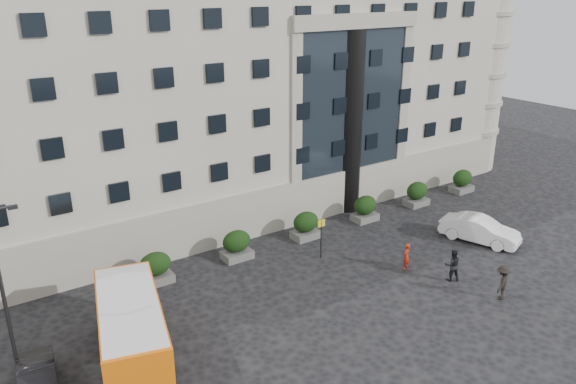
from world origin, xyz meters
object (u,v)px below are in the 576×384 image
at_px(bus_stop_sign, 321,232).
at_px(parked_car_b, 38,383).
at_px(hedge_c, 306,225).
at_px(street_lamp, 4,292).
at_px(hedge_d, 365,208).
at_px(minibus, 132,332).
at_px(pedestrian_c, 502,282).
at_px(hedge_b, 237,245).
at_px(hedge_e, 417,194).
at_px(pedestrian_a, 406,256).
at_px(white_taxi, 480,230).
at_px(hedge_f, 462,181).
at_px(hedge_a, 156,268).
at_px(pedestrian_b, 452,265).

xyz_separation_m(bus_stop_sign, parked_car_b, (-17.00, -3.34, -1.04)).
height_order(hedge_c, street_lamp, street_lamp).
bearing_deg(hedge_d, minibus, -161.53).
bearing_deg(hedge_d, parked_car_b, -165.11).
relative_size(bus_stop_sign, pedestrian_c, 1.30).
xyz_separation_m(hedge_b, hedge_e, (15.60, 0.00, 0.00)).
relative_size(hedge_d, parked_car_b, 0.44).
bearing_deg(hedge_d, pedestrian_a, -112.88).
height_order(hedge_e, minibus, minibus).
bearing_deg(hedge_c, bus_stop_sign, -107.82).
height_order(bus_stop_sign, pedestrian_c, bus_stop_sign).
height_order(pedestrian_a, pedestrian_c, pedestrian_c).
xyz_separation_m(hedge_b, white_taxi, (14.23, -6.80, -0.10)).
height_order(hedge_d, pedestrian_c, pedestrian_c).
bearing_deg(hedge_c, hedge_f, 0.00).
xyz_separation_m(hedge_e, hedge_f, (5.20, 0.00, 0.00)).
height_order(hedge_a, hedge_b, same).
distance_m(pedestrian_a, pedestrian_c, 5.54).
distance_m(hedge_d, minibus, 20.27).
height_order(street_lamp, minibus, street_lamp).
bearing_deg(minibus, hedge_e, 29.31).
bearing_deg(hedge_b, pedestrian_c, -52.33).
height_order(hedge_c, white_taxi, hedge_c).
xyz_separation_m(hedge_a, hedge_d, (15.60, 0.00, 0.00)).
bearing_deg(hedge_e, hedge_a, 180.00).
xyz_separation_m(minibus, parked_car_b, (-3.89, 0.28, -1.04)).
xyz_separation_m(hedge_c, hedge_f, (15.60, 0.00, 0.00)).
bearing_deg(hedge_e, pedestrian_a, -139.97).
bearing_deg(hedge_f, pedestrian_a, -152.95).
xyz_separation_m(minibus, pedestrian_b, (17.52, -2.77, -0.78)).
xyz_separation_m(hedge_d, bus_stop_sign, (-6.10, -2.80, 0.80)).
bearing_deg(parked_car_b, hedge_e, 20.37).
xyz_separation_m(hedge_c, hedge_e, (10.40, 0.00, 0.00)).
height_order(hedge_b, parked_car_b, hedge_b).
bearing_deg(minibus, hedge_d, 33.06).
bearing_deg(pedestrian_b, hedge_d, -70.72).
distance_m(bus_stop_sign, pedestrian_b, 7.80).
height_order(bus_stop_sign, parked_car_b, bus_stop_sign).
xyz_separation_m(bus_stop_sign, pedestrian_a, (3.24, -3.97, -0.92)).
height_order(hedge_a, hedge_f, same).
bearing_deg(white_taxi, hedge_f, 26.85).
distance_m(bus_stop_sign, minibus, 13.60).
xyz_separation_m(hedge_f, street_lamp, (-33.94, -4.80, 3.44)).
bearing_deg(street_lamp, hedge_f, 8.05).
relative_size(hedge_d, white_taxi, 0.37).
relative_size(bus_stop_sign, pedestrian_a, 1.56).
xyz_separation_m(street_lamp, pedestrian_a, (20.68, -1.97, -3.56)).
height_order(street_lamp, pedestrian_a, street_lamp).
distance_m(hedge_f, street_lamp, 34.45).
xyz_separation_m(hedge_a, minibus, (-3.61, -6.42, 0.80)).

